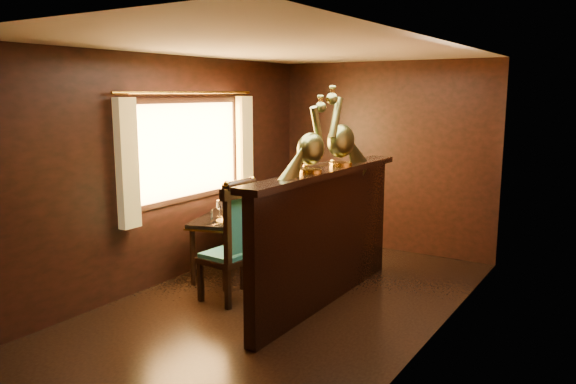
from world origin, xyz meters
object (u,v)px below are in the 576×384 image
peacock_left (311,134)px  peacock_right (341,126)px  chair_right (313,221)px  chair_left (235,238)px  dining_table (232,221)px

peacock_left → peacock_right: (0.00, 0.60, 0.05)m
chair_right → peacock_right: peacock_right is taller
chair_left → chair_right: 0.96m
dining_table → peacock_left: (1.38, -0.57, 1.10)m
chair_right → peacock_left: peacock_left is taller
chair_left → peacock_left: bearing=16.2°
chair_right → peacock_left: bearing=-49.5°
dining_table → peacock_right: 1.79m
peacock_left → peacock_right: size_ratio=0.89×
chair_right → dining_table: bearing=-160.3°
peacock_right → chair_left: bearing=-135.0°
dining_table → chair_left: bearing=-69.2°
dining_table → peacock_right: size_ratio=1.66×
dining_table → chair_right: bearing=-11.8°
chair_left → peacock_right: size_ratio=1.59×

